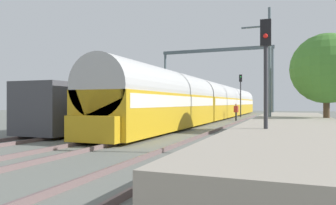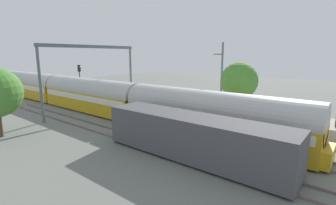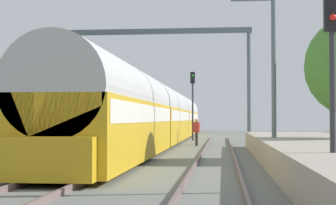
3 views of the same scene
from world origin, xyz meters
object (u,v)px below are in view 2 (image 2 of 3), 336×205
freight_car (192,137)px  catenary_gantry (92,65)px  passenger_train (90,95)px  person_crossing (125,103)px  railway_signal_far (80,79)px

freight_car → catenary_gantry: size_ratio=1.04×
passenger_train → person_crossing: 4.26m
person_crossing → catenary_gantry: size_ratio=0.14×
railway_signal_far → passenger_train: bearing=-110.5°
railway_signal_far → freight_car: bearing=-104.8°
freight_car → passenger_train: bearing=76.9°
freight_car → railway_signal_far: (5.95, 22.51, 1.96)m
passenger_train → catenary_gantry: catenary_gantry is taller
passenger_train → freight_car: bearing=-103.1°
person_crossing → railway_signal_far: bearing=116.1°
catenary_gantry → railway_signal_far: bearing=71.8°
passenger_train → railway_signal_far: railway_signal_far is taller
person_crossing → railway_signal_far: 8.73m
passenger_train → railway_signal_far: (1.92, 5.14, 1.45)m
passenger_train → catenary_gantry: 3.72m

